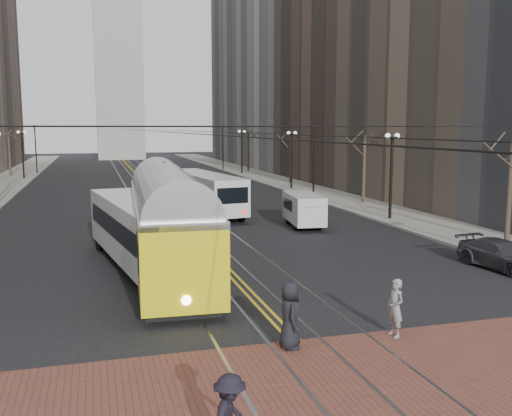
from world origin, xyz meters
TOP-DOWN VIEW (x-y plane):
  - ground at (0.00, 0.00)m, footprint 260.00×260.00m
  - sidewalk_right at (15.00, 45.00)m, footprint 5.00×140.00m
  - crosswalk_band at (0.00, -4.00)m, footprint 25.00×6.00m
  - streetcar_rails at (0.00, 45.00)m, footprint 4.80×130.00m
  - centre_lines at (0.00, 45.00)m, footprint 0.42×130.00m
  - building_right_mid at (25.50, 46.00)m, footprint 16.00×20.00m
  - building_right_far at (25.50, 86.00)m, footprint 16.00×20.00m
  - lamp_posts at (-0.00, 28.75)m, footprint 27.60×57.20m
  - street_trees at (0.00, 35.25)m, footprint 31.68×53.28m
  - trolley_wires at (0.00, 34.83)m, footprint 25.96×120.00m
  - transit_bus at (-3.53, 8.88)m, footprint 4.36×12.39m
  - streetcar at (-2.50, 8.49)m, footprint 3.58×15.22m
  - rear_bus at (2.13, 24.29)m, footprint 4.00×11.53m
  - cargo_van at (7.15, 17.19)m, footprint 2.41×4.91m
  - sedan_grey at (4.00, 28.61)m, footprint 1.74×4.12m
  - sedan_silver at (6.02, 30.40)m, footprint 1.86×4.25m
  - sedan_parked at (11.80, 4.60)m, footprint 2.26×4.58m
  - pedestrian_a at (-0.32, -1.50)m, footprint 0.73×1.02m
  - pedestrian_b at (3.03, -1.50)m, footprint 0.50×0.69m

SIDE VIEW (x-z plane):
  - ground at x=0.00m, z-range 0.00..0.00m
  - streetcar_rails at x=0.00m, z-range 0.00..0.01m
  - crosswalk_band at x=0.00m, z-range 0.00..0.01m
  - centre_lines at x=0.00m, z-range 0.01..0.01m
  - sidewalk_right at x=15.00m, z-range 0.00..0.15m
  - sedan_parked at x=11.80m, z-range 0.00..1.28m
  - sedan_silver at x=6.02m, z-range 0.00..1.36m
  - sedan_grey at x=4.00m, z-range 0.00..1.39m
  - pedestrian_b at x=3.03m, z-range 0.01..1.77m
  - pedestrian_a at x=-0.32m, z-range 0.01..1.95m
  - cargo_van at x=7.15m, z-range 0.00..2.09m
  - rear_bus at x=2.13m, z-range 0.00..2.95m
  - transit_bus at x=-3.53m, z-range 0.00..3.04m
  - streetcar at x=-2.50m, z-range 0.00..3.56m
  - street_trees at x=0.00m, z-range 0.00..5.60m
  - lamp_posts at x=0.00m, z-range 0.00..5.60m
  - trolley_wires at x=0.00m, z-range 0.47..7.07m
  - building_right_mid at x=25.50m, z-range 0.00..34.00m
  - building_right_far at x=25.50m, z-range 0.00..40.00m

